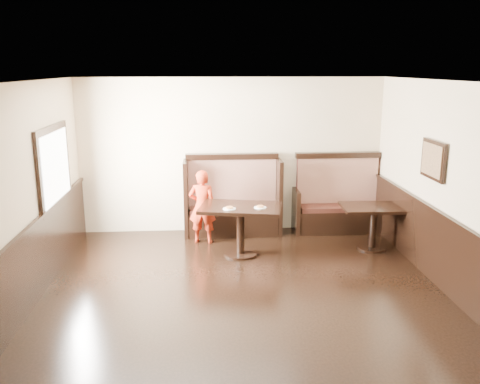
{
  "coord_description": "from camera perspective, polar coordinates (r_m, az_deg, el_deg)",
  "views": [
    {
      "loc": [
        -0.52,
        -5.61,
        2.97
      ],
      "look_at": [
        0.07,
        2.35,
        1.0
      ],
      "focal_mm": 38.0,
      "sensor_mm": 36.0,
      "label": 1
    }
  ],
  "objects": [
    {
      "name": "child",
      "position": [
        8.72,
        -4.26,
        -1.66
      ],
      "size": [
        0.51,
        0.38,
        1.28
      ],
      "primitive_type": "imported",
      "rotation": [
        0.0,
        0.0,
        2.97
      ],
      "color": "#AD2912",
      "rests_on": "ground"
    },
    {
      "name": "pizza_plate_right",
      "position": [
        7.99,
        2.29,
        -1.69
      ],
      "size": [
        0.2,
        0.2,
        0.04
      ],
      "color": "white",
      "rests_on": "table_main"
    },
    {
      "name": "booth_neighbor",
      "position": [
        9.57,
        10.9,
        -1.47
      ],
      "size": [
        1.65,
        0.72,
        1.45
      ],
      "color": "black",
      "rests_on": "ground"
    },
    {
      "name": "room_shell",
      "position": [
        6.33,
        -1.93,
        -7.46
      ],
      "size": [
        7.0,
        7.0,
        7.0
      ],
      "color": "beige",
      "rests_on": "ground"
    },
    {
      "name": "table_main",
      "position": [
        8.13,
        0.06,
        -2.9
      ],
      "size": [
        1.41,
        1.04,
        0.82
      ],
      "rotation": [
        0.0,
        0.0,
        -0.2
      ],
      "color": "black",
      "rests_on": "ground"
    },
    {
      "name": "pizza_plate_left",
      "position": [
        7.91,
        -1.2,
        -1.83
      ],
      "size": [
        0.2,
        0.2,
        0.04
      ],
      "color": "white",
      "rests_on": "table_main"
    },
    {
      "name": "table_neighbor",
      "position": [
        8.72,
        14.77,
        -2.72
      ],
      "size": [
        1.08,
        0.73,
        0.74
      ],
      "rotation": [
        0.0,
        0.0,
        -0.04
      ],
      "color": "black",
      "rests_on": "ground"
    },
    {
      "name": "ground",
      "position": [
        6.37,
        0.99,
        -13.93
      ],
      "size": [
        7.0,
        7.0,
        0.0
      ],
      "primitive_type": "plane",
      "color": "black",
      "rests_on": "ground"
    },
    {
      "name": "booth_main",
      "position": [
        9.25,
        -0.84,
        -1.45
      ],
      "size": [
        1.75,
        0.72,
        1.45
      ],
      "color": "black",
      "rests_on": "ground"
    }
  ]
}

